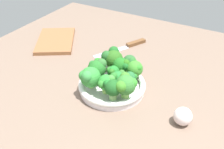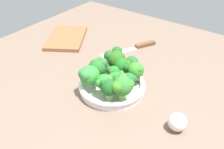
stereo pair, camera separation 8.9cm
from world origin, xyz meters
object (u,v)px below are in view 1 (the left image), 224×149
at_px(knife, 127,46).
at_px(cutting_board, 56,41).
at_px(broccoli_floret_12, 112,88).
at_px(garlic_bulb, 183,116).
at_px(broccoli_floret_9, 118,78).
at_px(broccoli_floret_11, 97,65).
at_px(bowl, 112,86).
at_px(broccoli_floret_1, 135,68).
at_px(broccoli_floret_5, 113,72).
at_px(broccoli_floret_3, 129,78).
at_px(broccoli_floret_10, 130,62).
at_px(broccoli_floret_7, 126,85).
at_px(broccoli_floret_2, 113,58).
at_px(broccoli_floret_6, 97,68).
at_px(broccoli_floret_0, 106,83).
at_px(broccoli_floret_8, 121,66).
at_px(broccoli_floret_4, 89,77).

height_order(knife, cutting_board, cutting_board).
distance_m(broccoli_floret_12, garlic_bulb, 0.22).
bearing_deg(broccoli_floret_9, broccoli_floret_11, -112.58).
bearing_deg(bowl, knife, -162.65).
bearing_deg(broccoli_floret_1, broccoli_floret_5, -48.43).
xyz_separation_m(broccoli_floret_3, broccoli_floret_10, (-0.08, -0.04, 0.01)).
height_order(broccoli_floret_10, garlic_bulb, broccoli_floret_10).
xyz_separation_m(broccoli_floret_3, broccoli_floret_12, (0.08, -0.02, 0.01)).
xyz_separation_m(broccoli_floret_7, broccoli_floret_11, (-0.07, -0.15, -0.02)).
relative_size(broccoli_floret_3, cutting_board, 0.22).
relative_size(broccoli_floret_2, garlic_bulb, 1.45).
bearing_deg(broccoli_floret_10, broccoli_floret_6, -39.93).
bearing_deg(broccoli_floret_0, broccoli_floret_1, 161.58).
distance_m(broccoli_floret_0, knife, 0.39).
bearing_deg(broccoli_floret_2, garlic_bulb, 69.95).
relative_size(broccoli_floret_1, broccoli_floret_11, 1.28).
bearing_deg(broccoli_floret_0, broccoli_floret_9, 148.86).
relative_size(broccoli_floret_1, broccoli_floret_8, 0.99).
distance_m(broccoli_floret_0, broccoli_floret_7, 0.06).
height_order(broccoli_floret_3, broccoli_floret_12, broccoli_floret_12).
bearing_deg(broccoli_floret_7, knife, -154.33).
distance_m(bowl, broccoli_floret_1, 0.10).
xyz_separation_m(broccoli_floret_1, broccoli_floret_5, (0.05, -0.06, -0.00)).
bearing_deg(broccoli_floret_10, broccoli_floret_4, -26.60).
distance_m(broccoli_floret_6, broccoli_floret_8, 0.09).
height_order(broccoli_floret_7, broccoli_floret_10, broccoli_floret_7).
relative_size(broccoli_floret_2, broccoli_floret_6, 1.08).
bearing_deg(broccoli_floret_12, broccoli_floret_9, -171.17).
distance_m(bowl, garlic_bulb, 0.26).
bearing_deg(broccoli_floret_10, broccoli_floret_0, -4.88).
relative_size(broccoli_floret_9, broccoli_floret_12, 0.98).
xyz_separation_m(broccoli_floret_6, broccoli_floret_7, (0.04, 0.13, 0.00)).
xyz_separation_m(broccoli_floret_4, broccoli_floret_8, (-0.12, 0.06, -0.00)).
bearing_deg(garlic_bulb, broccoli_floret_9, -93.87).
xyz_separation_m(broccoli_floret_0, broccoli_floret_5, (-0.07, -0.02, -0.01)).
bearing_deg(broccoli_floret_9, broccoli_floret_1, 167.83).
xyz_separation_m(broccoli_floret_11, garlic_bulb, (0.06, 0.33, -0.04)).
distance_m(bowl, broccoli_floret_3, 0.08).
xyz_separation_m(broccoli_floret_10, cutting_board, (-0.11, -0.43, -0.07)).
bearing_deg(broccoli_floret_2, broccoli_floret_7, 43.37).
xyz_separation_m(bowl, broccoli_floret_4, (0.06, -0.05, 0.06)).
bearing_deg(broccoli_floret_11, cutting_board, -116.74).
bearing_deg(garlic_bulb, knife, -134.29).
distance_m(broccoli_floret_5, broccoli_floret_12, 0.10).
height_order(broccoli_floret_4, broccoli_floret_10, broccoli_floret_4).
bearing_deg(garlic_bulb, bowl, -98.22).
xyz_separation_m(broccoli_floret_5, broccoli_floret_7, (0.06, 0.08, 0.01)).
height_order(broccoli_floret_2, broccoli_floret_5, broccoli_floret_2).
bearing_deg(broccoli_floret_7, broccoli_floret_0, -80.43).
xyz_separation_m(broccoli_floret_2, knife, (-0.24, -0.06, -0.08)).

